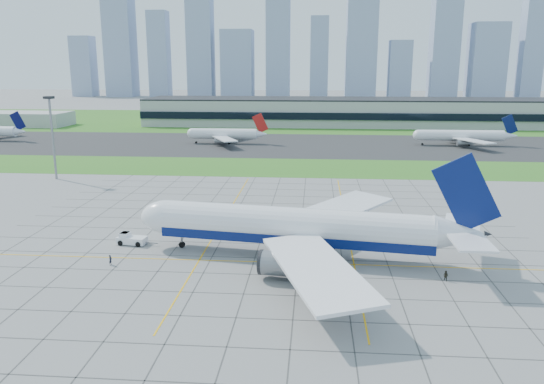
% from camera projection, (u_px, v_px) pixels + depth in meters
% --- Properties ---
extents(ground, '(1400.00, 1400.00, 0.00)m').
position_uv_depth(ground, '(255.00, 258.00, 97.70)').
color(ground, gray).
rests_on(ground, ground).
extents(grass_median, '(700.00, 35.00, 0.04)m').
position_uv_depth(grass_median, '(284.00, 167.00, 184.96)').
color(grass_median, '#347320').
rests_on(grass_median, ground).
extents(asphalt_taxiway, '(700.00, 75.00, 0.04)m').
position_uv_depth(asphalt_taxiway, '(291.00, 145.00, 238.29)').
color(asphalt_taxiway, '#383838').
rests_on(asphalt_taxiway, ground).
extents(grass_far, '(700.00, 145.00, 0.04)m').
position_uv_depth(grass_far, '(299.00, 120.00, 344.95)').
color(grass_far, '#347320').
rests_on(grass_far, ground).
extents(apron_markings, '(120.00, 130.00, 0.03)m').
position_uv_depth(apron_markings, '(263.00, 239.00, 108.41)').
color(apron_markings, '#474744').
rests_on(apron_markings, ground).
extents(terminal, '(260.00, 43.00, 15.80)m').
position_uv_depth(terminal, '(365.00, 112.00, 315.62)').
color(terminal, '#B7B7B2').
rests_on(terminal, ground).
extents(service_block, '(50.00, 25.00, 8.00)m').
position_uv_depth(service_block, '(26.00, 119.00, 312.93)').
color(service_block, '#B7B7B2').
rests_on(service_block, ground).
extents(light_mast, '(2.50, 2.50, 25.60)m').
position_uv_depth(light_mast, '(52.00, 127.00, 162.46)').
color(light_mast, gray).
rests_on(light_mast, ground).
extents(city_skyline, '(523.00, 32.40, 160.00)m').
position_uv_depth(city_skyline, '(299.00, 43.00, 588.90)').
color(city_skyline, '#91A1BE').
rests_on(city_skyline, ground).
extents(airliner, '(65.16, 65.59, 20.58)m').
position_uv_depth(airliner, '(297.00, 228.00, 97.06)').
color(airliner, white).
rests_on(airliner, ground).
extents(pushback_tug, '(8.45, 3.59, 2.32)m').
position_uv_depth(pushback_tug, '(131.00, 239.00, 105.07)').
color(pushback_tug, white).
rests_on(pushback_tug, ground).
extents(crew_near, '(0.57, 0.75, 1.88)m').
position_uv_depth(crew_near, '(110.00, 260.00, 94.00)').
color(crew_near, black).
rests_on(crew_near, ground).
extents(crew_far, '(1.10, 1.08, 1.78)m').
position_uv_depth(crew_far, '(446.00, 276.00, 86.94)').
color(crew_far, '#29261B').
rests_on(crew_far, ground).
extents(distant_jet_1, '(34.92, 42.66, 14.08)m').
position_uv_depth(distant_jet_1, '(226.00, 134.00, 240.65)').
color(distant_jet_1, white).
rests_on(distant_jet_1, ground).
extents(distant_jet_2, '(42.84, 42.66, 14.08)m').
position_uv_depth(distant_jet_2, '(462.00, 135.00, 234.84)').
color(distant_jet_2, white).
rests_on(distant_jet_2, ground).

